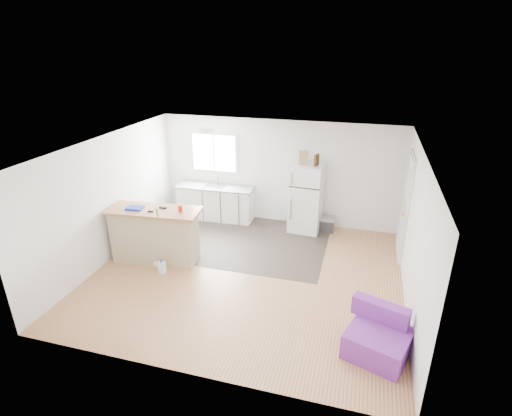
% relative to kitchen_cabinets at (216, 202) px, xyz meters
% --- Properties ---
extents(room, '(5.51, 5.01, 2.41)m').
position_rel_kitchen_cabinets_xyz_m(room, '(1.45, -2.21, 0.78)').
color(room, '#9E6742').
rests_on(room, ground).
extents(vinyl_zone, '(4.05, 2.50, 0.00)m').
position_rel_kitchen_cabinets_xyz_m(vinyl_zone, '(0.73, -0.96, -0.41)').
color(vinyl_zone, '#302924').
rests_on(vinyl_zone, floor).
extents(window, '(1.18, 0.06, 0.98)m').
position_rel_kitchen_cabinets_xyz_m(window, '(-0.10, 0.27, 1.13)').
color(window, white).
rests_on(window, back_wall).
extents(interior_door, '(0.11, 0.92, 2.10)m').
position_rel_kitchen_cabinets_xyz_m(interior_door, '(4.18, -0.66, 0.60)').
color(interior_door, white).
rests_on(interior_door, right_wall).
extents(ceiling_fixture, '(0.30, 0.30, 0.07)m').
position_rel_kitchen_cabinets_xyz_m(ceiling_fixture, '(0.25, -1.01, 1.94)').
color(ceiling_fixture, white).
rests_on(ceiling_fixture, ceiling).
extents(kitchen_cabinets, '(1.85, 0.63, 1.08)m').
position_rel_kitchen_cabinets_xyz_m(kitchen_cabinets, '(0.00, 0.00, 0.00)').
color(kitchen_cabinets, white).
rests_on(kitchen_cabinets, floor).
extents(peninsula, '(1.79, 0.82, 1.07)m').
position_rel_kitchen_cabinets_xyz_m(peninsula, '(-0.41, -2.17, 0.12)').
color(peninsula, tan).
rests_on(peninsula, floor).
extents(refrigerator, '(0.72, 0.69, 1.54)m').
position_rel_kitchen_cabinets_xyz_m(refrigerator, '(2.17, -0.05, 0.35)').
color(refrigerator, white).
rests_on(refrigerator, floor).
extents(cooler, '(0.43, 0.30, 0.33)m').
position_rel_kitchen_cabinets_xyz_m(cooler, '(2.61, 0.01, -0.25)').
color(cooler, '#2F3032').
rests_on(cooler, floor).
extents(purple_seat, '(0.99, 0.97, 0.65)m').
position_rel_kitchen_cabinets_xyz_m(purple_seat, '(3.76, -3.64, -0.18)').
color(purple_seat, purple).
rests_on(purple_seat, floor).
extents(cleaner_jug, '(0.13, 0.09, 0.28)m').
position_rel_kitchen_cabinets_xyz_m(cleaner_jug, '(-0.07, -2.61, -0.29)').
color(cleaner_jug, white).
rests_on(cleaner_jug, floor).
extents(mop, '(0.22, 0.35, 1.25)m').
position_rel_kitchen_cabinets_xyz_m(mop, '(-0.24, -2.41, -0.19)').
color(mop, green).
rests_on(mop, floor).
extents(red_cup, '(0.09, 0.09, 0.12)m').
position_rel_kitchen_cabinets_xyz_m(red_cup, '(0.15, -2.13, 0.71)').
color(red_cup, red).
rests_on(red_cup, peninsula).
extents(blue_tray, '(0.32, 0.25, 0.04)m').
position_rel_kitchen_cabinets_xyz_m(blue_tray, '(-0.73, -2.24, 0.67)').
color(blue_tray, '#1226AC').
rests_on(blue_tray, peninsula).
extents(tool_a, '(0.14, 0.06, 0.03)m').
position_rel_kitchen_cabinets_xyz_m(tool_a, '(-0.23, -2.08, 0.67)').
color(tool_a, black).
rests_on(tool_a, peninsula).
extents(tool_b, '(0.10, 0.05, 0.03)m').
position_rel_kitchen_cabinets_xyz_m(tool_b, '(-0.37, -2.29, 0.67)').
color(tool_b, black).
rests_on(tool_b, peninsula).
extents(cardboard_box, '(0.22, 0.15, 0.30)m').
position_rel_kitchen_cabinets_xyz_m(cardboard_box, '(2.07, -0.11, 1.28)').
color(cardboard_box, tan).
rests_on(cardboard_box, refrigerator).
extents(bottle_left, '(0.07, 0.07, 0.25)m').
position_rel_kitchen_cabinets_xyz_m(bottle_left, '(2.34, -0.16, 1.25)').
color(bottle_left, '#362009').
rests_on(bottle_left, refrigerator).
extents(bottle_right, '(0.09, 0.09, 0.25)m').
position_rel_kitchen_cabinets_xyz_m(bottle_right, '(2.37, -0.06, 1.25)').
color(bottle_right, '#362009').
rests_on(bottle_right, refrigerator).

